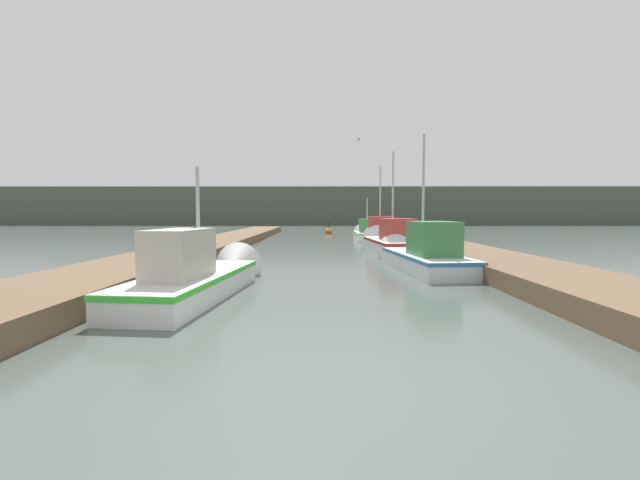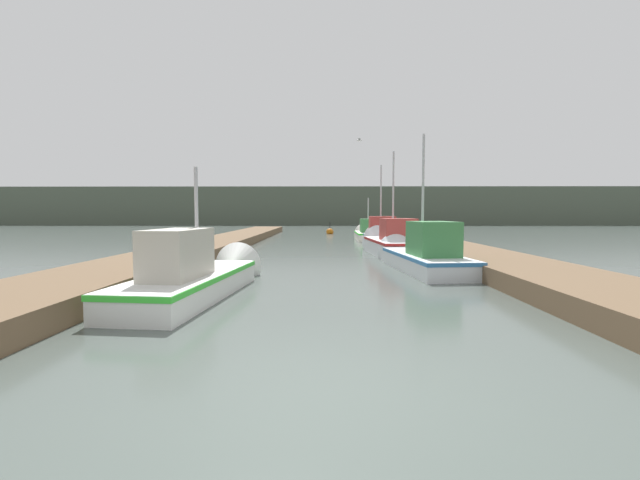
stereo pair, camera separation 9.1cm
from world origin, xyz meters
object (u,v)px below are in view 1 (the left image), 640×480
object	(u,v)px
mooring_piling_1	(400,233)
channel_buoy	(329,232)
fishing_boat_2	(391,243)
fishing_boat_4	(366,233)
mooring_piling_0	(444,249)
fishing_boat_3	(380,237)
fishing_boat_0	(202,274)
fishing_boat_1	(419,254)
mooring_piling_2	(173,258)
seagull_lead	(359,140)

from	to	relation	value
mooring_piling_1	channel_buoy	bearing A→B (deg)	106.16
channel_buoy	fishing_boat_2	bearing A→B (deg)	-81.71
mooring_piling_1	fishing_boat_2	bearing A→B (deg)	-104.91
channel_buoy	fishing_boat_4	bearing A→B (deg)	-71.21
mooring_piling_0	fishing_boat_3	bearing A→B (deg)	96.36
fishing_boat_0	fishing_boat_3	xyz separation A→B (m)	(5.72, 13.24, 0.08)
fishing_boat_4	fishing_boat_0	bearing A→B (deg)	-106.00
fishing_boat_1	mooring_piling_1	size ratio (longest dim) A/B	4.39
mooring_piling_1	mooring_piling_2	bearing A→B (deg)	-126.84
fishing_boat_4	mooring_piling_0	world-z (taller)	fishing_boat_4
fishing_boat_0	seagull_lead	xyz separation A→B (m)	(4.56, 13.04, 5.11)
fishing_boat_3	channel_buoy	xyz separation A→B (m)	(-2.53, 12.71, -0.33)
fishing_boat_0	fishing_boat_1	size ratio (longest dim) A/B	0.97
fishing_boat_2	mooring_piling_0	size ratio (longest dim) A/B	4.67
fishing_boat_4	mooring_piling_1	xyz separation A→B (m)	(1.22, -5.44, 0.31)
mooring_piling_2	mooring_piling_0	bearing A→B (deg)	14.95
mooring_piling_2	channel_buoy	world-z (taller)	mooring_piling_2
fishing_boat_4	channel_buoy	distance (m)	7.47
fishing_boat_1	mooring_piling_0	xyz separation A→B (m)	(0.87, 0.18, 0.16)
fishing_boat_3	mooring_piling_1	world-z (taller)	fishing_boat_3
fishing_boat_3	channel_buoy	size ratio (longest dim) A/B	4.30
mooring_piling_2	seagull_lead	world-z (taller)	seagull_lead
mooring_piling_2	fishing_boat_3	bearing A→B (deg)	56.51
mooring_piling_0	seagull_lead	size ratio (longest dim) A/B	2.18
fishing_boat_2	mooring_piling_0	bearing A→B (deg)	-81.16
fishing_boat_1	seagull_lead	distance (m)	10.13
seagull_lead	fishing_boat_3	bearing A→B (deg)	-74.19
fishing_boat_3	channel_buoy	distance (m)	12.96
mooring_piling_0	channel_buoy	size ratio (longest dim) A/B	1.10
channel_buoy	mooring_piling_1	bearing A→B (deg)	-73.84
fishing_boat_1	fishing_boat_3	distance (m)	8.88
fishing_boat_3	fishing_boat_4	bearing A→B (deg)	93.53
fishing_boat_4	mooring_piling_0	bearing A→B (deg)	-85.14
mooring_piling_2	seagull_lead	size ratio (longest dim) A/B	1.85
fishing_boat_0	mooring_piling_0	size ratio (longest dim) A/B	4.88
seagull_lead	fishing_boat_2	bearing A→B (deg)	-158.78
fishing_boat_3	mooring_piling_2	size ratio (longest dim) A/B	4.59
fishing_boat_1	fishing_boat_0	bearing A→B (deg)	-148.59
fishing_boat_4	channel_buoy	xyz separation A→B (m)	(-2.41, 7.07, -0.22)
fishing_boat_4	seagull_lead	world-z (taller)	seagull_lead
fishing_boat_4	mooring_piling_2	world-z (taller)	fishing_boat_4
fishing_boat_4	fishing_boat_2	bearing A→B (deg)	-89.17
mooring_piling_0	mooring_piling_2	distance (m)	8.45
mooring_piling_2	fishing_boat_4	bearing A→B (deg)	66.81
fishing_boat_2	channel_buoy	world-z (taller)	fishing_boat_2
fishing_boat_3	seagull_lead	distance (m)	5.17
fishing_boat_2	fishing_boat_4	size ratio (longest dim) A/B	1.10
fishing_boat_1	channel_buoy	size ratio (longest dim) A/B	5.53
fishing_boat_1	fishing_boat_4	distance (m)	14.51
mooring_piling_0	seagull_lead	world-z (taller)	seagull_lead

